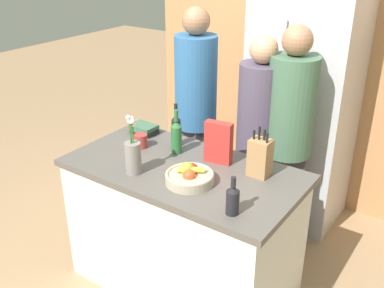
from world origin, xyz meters
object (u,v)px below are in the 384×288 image
object	(u,v)px
knife_block	(260,157)
coffee_mug	(141,141)
book_stack	(144,129)
bottle_vinegar	(176,129)
bottle_oil	(176,136)
refrigerator	(302,101)
cereal_box	(218,143)
person_at_sink	(196,107)
flower_vase	(133,155)
person_in_red_tee	(288,134)
person_in_blue	(258,135)
bottle_wine	(233,199)
fruit_bowl	(189,176)

from	to	relation	value
knife_block	coffee_mug	xyz separation A→B (m)	(-0.83, -0.10, -0.07)
book_stack	bottle_vinegar	size ratio (longest dim) A/B	0.65
book_stack	bottle_oil	world-z (taller)	bottle_oil
refrigerator	book_stack	xyz separation A→B (m)	(-0.78, -0.99, -0.08)
cereal_box	book_stack	bearing A→B (deg)	173.47
bottle_oil	person_at_sink	world-z (taller)	person_at_sink
book_stack	bottle_oil	distance (m)	0.40
flower_vase	person_in_red_tee	xyz separation A→B (m)	(0.58, 0.93, -0.05)
knife_block	person_in_red_tee	xyz separation A→B (m)	(-0.05, 0.52, -0.05)
cereal_box	person_at_sink	bearing A→B (deg)	135.27
bottle_vinegar	refrigerator	bearing A→B (deg)	65.29
knife_block	person_at_sink	world-z (taller)	person_at_sink
flower_vase	bottle_oil	bearing A→B (deg)	82.93
flower_vase	bottle_vinegar	world-z (taller)	flower_vase
bottle_oil	person_in_blue	distance (m)	0.62
bottle_oil	person_in_red_tee	bearing A→B (deg)	46.44
flower_vase	book_stack	bearing A→B (deg)	124.47
cereal_box	bottle_wine	bearing A→B (deg)	-50.90
fruit_bowl	bottle_vinegar	bearing A→B (deg)	135.27
flower_vase	cereal_box	bearing A→B (deg)	50.30
fruit_bowl	knife_block	size ratio (longest dim) A/B	0.92
cereal_box	person_in_red_tee	size ratio (longest dim) A/B	0.16
flower_vase	person_in_red_tee	size ratio (longest dim) A/B	0.22
flower_vase	bottle_oil	size ratio (longest dim) A/B	1.26
fruit_bowl	bottle_wine	size ratio (longest dim) A/B	1.33
refrigerator	bottle_vinegar	world-z (taller)	refrigerator
bottle_vinegar	person_in_blue	bearing A→B (deg)	47.45
flower_vase	person_in_red_tee	bearing A→B (deg)	58.07
person_at_sink	bottle_oil	bearing A→B (deg)	-45.63
person_in_red_tee	knife_block	bearing A→B (deg)	-110.40
coffee_mug	bottle_vinegar	distance (m)	0.25
fruit_bowl	coffee_mug	bearing A→B (deg)	159.37
knife_block	coffee_mug	distance (m)	0.84
bottle_oil	person_in_blue	world-z (taller)	person_in_blue
flower_vase	bottle_wine	size ratio (longest dim) A/B	1.75
refrigerator	flower_vase	distance (m)	1.54
book_stack	coffee_mug	bearing A→B (deg)	-54.23
person_in_blue	person_in_red_tee	distance (m)	0.21
flower_vase	bottle_wine	distance (m)	0.70
fruit_bowl	bottle_wine	xyz separation A→B (m)	(0.36, -0.14, 0.04)
knife_block	person_in_blue	size ratio (longest dim) A/B	0.19
person_at_sink	flower_vase	bearing A→B (deg)	-56.77
fruit_bowl	book_stack	xyz separation A→B (m)	(-0.67, 0.39, -0.01)
coffee_mug	person_in_blue	bearing A→B (deg)	45.51
knife_block	refrigerator	bearing A→B (deg)	99.43
coffee_mug	bottle_wine	world-z (taller)	bottle_wine
person_in_blue	coffee_mug	bearing A→B (deg)	-118.90
flower_vase	refrigerator	bearing A→B (deg)	73.07
fruit_bowl	coffee_mug	xyz separation A→B (m)	(-0.54, 0.20, 0.00)
refrigerator	flower_vase	bearing A→B (deg)	-106.93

